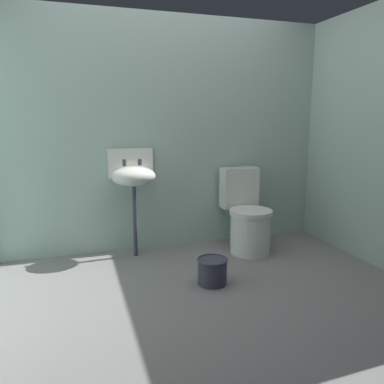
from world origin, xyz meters
The scene contains 6 objects.
ground_plane centered at (0.00, 0.00, -0.04)m, with size 3.57×2.53×0.08m, color slate.
wall_back centered at (0.00, 1.11, 1.10)m, with size 3.57×0.10×2.21m, color #9EB6AB.
wall_right centered at (1.63, 0.10, 1.10)m, with size 0.10×2.33×2.21m, color #97AFA4.
toilet_near_wall centered at (0.70, 0.71, 0.32)m, with size 0.41×0.60×0.78m.
sink centered at (-0.36, 0.90, 0.75)m, with size 0.42×0.35×0.99m.
bucket centered at (0.11, 0.09, 0.11)m, with size 0.24×0.24×0.20m.
Camera 1 is at (-0.88, -2.49, 1.27)m, focal length 35.43 mm.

